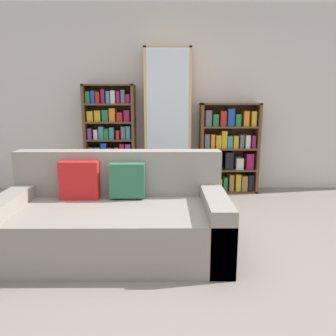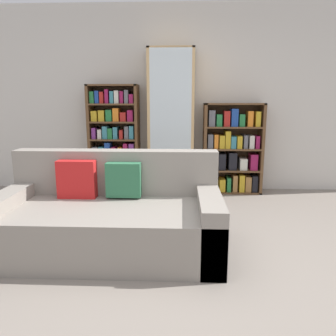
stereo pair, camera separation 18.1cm
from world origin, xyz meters
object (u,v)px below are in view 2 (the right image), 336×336
object	(u,v)px
couch	(110,218)
wine_bottle	(216,206)
bookshelf_left	(114,140)
display_cabinet	(171,123)
bookshelf_right	(232,151)

from	to	relation	value
couch	wine_bottle	world-z (taller)	couch
couch	bookshelf_left	bearing A→B (deg)	99.99
couch	display_cabinet	distance (m)	2.14
bookshelf_right	wine_bottle	distance (m)	1.28
couch	display_cabinet	bearing A→B (deg)	75.99
bookshelf_left	display_cabinet	world-z (taller)	display_cabinet
display_cabinet	bookshelf_left	bearing A→B (deg)	178.90
bookshelf_right	wine_bottle	bearing A→B (deg)	-106.27
bookshelf_left	wine_bottle	world-z (taller)	bookshelf_left
wine_bottle	couch	bearing A→B (deg)	-141.72
couch	display_cabinet	world-z (taller)	display_cabinet
couch	bookshelf_left	xyz separation A→B (m)	(-0.35, 1.97, 0.48)
bookshelf_left	couch	bearing A→B (deg)	-80.01
display_cabinet	bookshelf_right	world-z (taller)	display_cabinet
couch	display_cabinet	size ratio (longest dim) A/B	0.97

